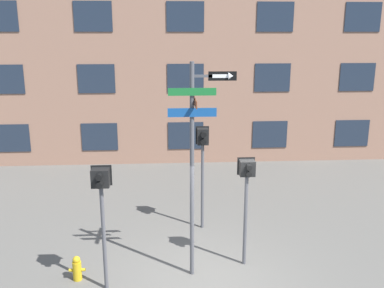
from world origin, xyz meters
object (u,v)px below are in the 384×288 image
Objects in this scene: pedestrian_signal_right at (247,183)px; fire_hydrant at (77,269)px; street_sign_pole at (195,152)px; pedestrian_signal_left at (101,195)px; pedestrian_signal_across at (203,151)px.

pedestrian_signal_right reaches higher than fire_hydrant.
fire_hydrant is (-3.70, -0.43, -1.70)m from pedestrian_signal_right.
pedestrian_signal_left is (-1.87, -0.44, -0.70)m from street_sign_pole.
pedestrian_signal_right is 2.11m from pedestrian_signal_across.
pedestrian_signal_right is at bearing -67.70° from pedestrian_signal_across.
street_sign_pole is at bearing 13.31° from pedestrian_signal_left.
pedestrian_signal_across is 4.21m from fire_hydrant.
pedestrian_signal_right is at bearing 6.59° from fire_hydrant.
pedestrian_signal_across is (0.36, 2.30, -0.60)m from street_sign_pole.
street_sign_pole is 3.58m from fire_hydrant.
pedestrian_signal_right is 4.09m from fire_hydrant.
pedestrian_signal_left reaches higher than pedestrian_signal_right.
street_sign_pole reaches higher than pedestrian_signal_across.
pedestrian_signal_across reaches higher than pedestrian_signal_right.
fire_hydrant is at bearing 150.99° from pedestrian_signal_left.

